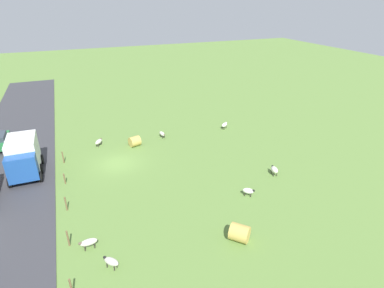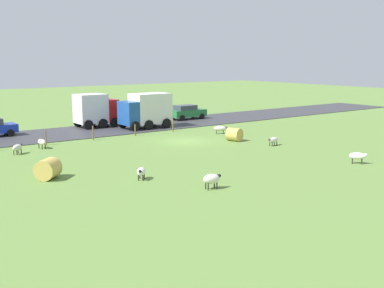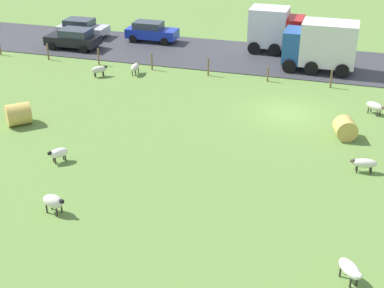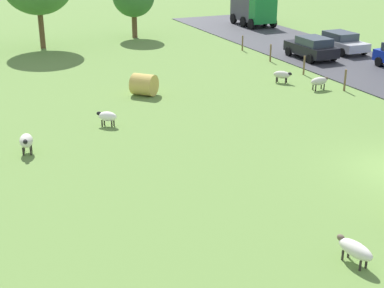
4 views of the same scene
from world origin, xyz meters
name	(u,v)px [view 4 (image 4 of 4)]	position (x,y,z in m)	size (l,w,h in m)	color
sheep_2	(282,75)	(2.70, 13.38, 0.51)	(1.04, 1.09, 0.74)	beige
sheep_3	(319,81)	(3.85, 11.14, 0.52)	(1.25, 0.54, 0.76)	beige
sheep_4	(26,141)	(-13.40, 7.82, 0.57)	(0.73, 1.13, 0.85)	silver
sheep_5	(355,249)	(-6.10, -4.47, 0.47)	(0.63, 1.31, 0.70)	silver
sheep_6	(107,116)	(-9.33, 9.86, 0.49)	(1.01, 0.95, 0.73)	white
hay_bale_1	(144,85)	(-5.96, 14.22, 0.61)	(1.23, 1.23, 1.29)	tan
fence_post_3	(345,80)	(5.09, 10.37, 0.64)	(0.12, 0.12, 1.28)	brown
fence_post_4	(304,65)	(5.09, 14.55, 0.62)	(0.12, 0.12, 1.24)	brown
fence_post_5	(271,53)	(5.09, 18.74, 0.62)	(0.12, 0.12, 1.24)	brown
fence_post_6	(242,43)	(5.09, 22.92, 0.58)	(0.12, 0.12, 1.16)	brown
truck_1	(253,6)	(11.54, 32.88, 1.90)	(2.65, 4.98, 3.46)	#197F33
car_2	(341,42)	(11.60, 19.17, 0.84)	(2.22, 4.22, 1.49)	#B7B7BC
car_6	(312,47)	(8.18, 18.15, 0.89)	(2.21, 4.23, 1.59)	black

